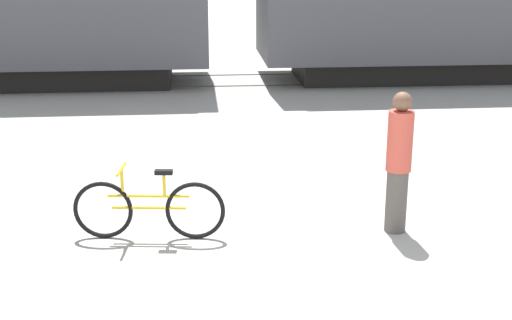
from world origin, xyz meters
The scene contains 4 objects.
rail_near centered at (0.00, 11.03, 0.01)m, with size 60.90×0.07×0.01m, color #4C4238.
rail_far centered at (0.00, 12.46, 0.01)m, with size 60.90×0.07×0.01m, color #4C4238.
bicycle_yellow centered at (-1.55, 2.19, 0.36)m, with size 1.73×0.46×0.85m.
person_in_red centered at (1.32, 2.17, 0.85)m, with size 0.29×0.29×1.67m.
Camera 1 is at (-1.00, -5.46, 3.28)m, focal length 50.00 mm.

